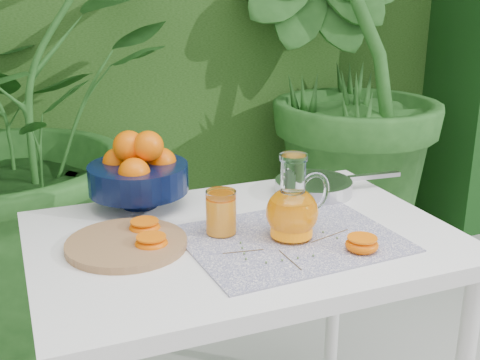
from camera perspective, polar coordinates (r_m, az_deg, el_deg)
name	(u,v)px	position (r m, az deg, el deg)	size (l,w,h in m)	color
hedge_backdrop	(134,7)	(3.32, -10.01, 15.83)	(8.00, 1.65, 2.50)	#1B4012
potted_plant_right	(337,75)	(2.90, 9.23, 9.82)	(1.82, 1.82, 1.82)	#22541D
white_table	(243,264)	(1.49, 0.29, -7.97)	(1.00, 0.70, 0.75)	white
placemat	(291,239)	(1.43, 4.82, -5.56)	(0.49, 0.38, 0.00)	#0D124C
cutting_board	(127,244)	(1.40, -10.71, -5.98)	(0.28, 0.28, 0.02)	olive
fruit_bowl	(139,171)	(1.62, -9.60, 0.80)	(0.34, 0.34, 0.21)	black
juice_pitcher	(293,209)	(1.40, 5.04, -2.79)	(0.19, 0.15, 0.20)	white
juice_tumbler	(221,213)	(1.43, -1.81, -3.19)	(0.07, 0.07, 0.11)	white
saute_pan	(315,186)	(1.73, 7.09, -0.57)	(0.39, 0.24, 0.04)	#B3B2B7
orange_halves	(218,238)	(1.39, -2.14, -5.53)	(0.53, 0.37, 0.04)	#EE6502
thyme_sprigs	(290,248)	(1.37, 4.81, -6.41)	(0.33, 0.20, 0.01)	brown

